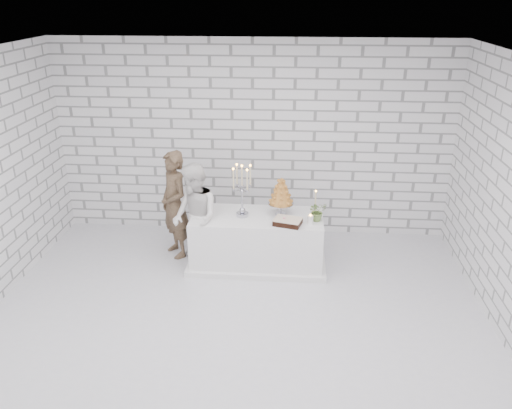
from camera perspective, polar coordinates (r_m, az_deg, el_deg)
name	(u,v)px	position (r m, az deg, el deg)	size (l,w,h in m)	color
ground	(236,320)	(6.21, -2.28, -12.81)	(6.00, 5.00, 0.01)	silver
ceiling	(231,60)	(5.07, -2.83, 15.82)	(6.00, 5.00, 0.01)	white
wall_back	(253,140)	(7.82, -0.38, 7.21)	(6.00, 0.01, 3.00)	white
wall_front	(187,361)	(3.34, -7.74, -16.95)	(6.00, 0.01, 3.00)	white
cake_table	(257,240)	(7.16, 0.12, -4.03)	(1.80, 0.80, 0.75)	white
groom	(175,205)	(7.36, -9.09, -0.02)	(0.57, 0.38, 1.58)	#402E20
bride	(195,217)	(7.01, -6.81, -1.43)	(0.73, 0.57, 1.50)	white
candelabra	(242,191)	(6.86, -1.56, 1.53)	(0.30, 0.30, 0.74)	#A8A9B3
croquembouche	(281,196)	(6.95, 2.81, 0.94)	(0.35, 0.35, 0.55)	#A86725
chocolate_cake	(288,222)	(6.75, 3.56, -1.93)	(0.35, 0.25, 0.08)	black
pillar_candle	(310,220)	(6.78, 6.08, -1.71)	(0.08, 0.08, 0.12)	white
extra_taper	(315,203)	(7.07, 6.65, 0.22)	(0.06, 0.06, 0.32)	beige
flowers	(317,211)	(6.87, 6.88, -0.74)	(0.24, 0.21, 0.27)	#4D7B37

